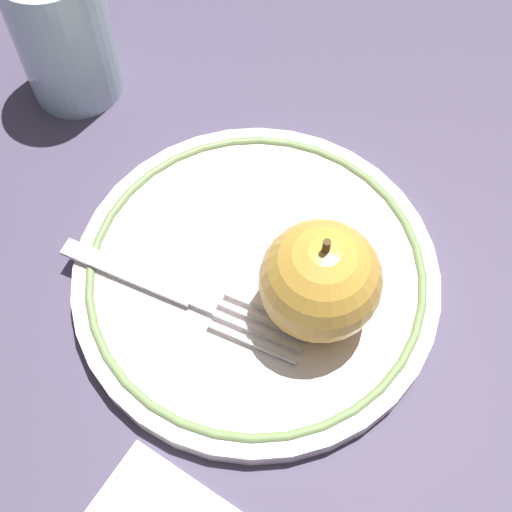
{
  "coord_description": "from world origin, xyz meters",
  "views": [
    {
      "loc": [
        -0.08,
        0.19,
        0.43
      ],
      "look_at": [
        0.01,
        -0.01,
        0.04
      ],
      "focal_mm": 50.0,
      "sensor_mm": 36.0,
      "label": 1
    }
  ],
  "objects": [
    {
      "name": "drinking_glass",
      "position": [
        0.21,
        -0.11,
        0.06
      ],
      "size": [
        0.07,
        0.07,
        0.11
      ],
      "primitive_type": "cylinder",
      "color": "silver",
      "rests_on": "ground_plane"
    },
    {
      "name": "ground_plane",
      "position": [
        0.0,
        0.0,
        0.0
      ],
      "size": [
        2.0,
        2.0,
        0.0
      ],
      "primitive_type": "plane",
      "color": "#4C425C"
    },
    {
      "name": "plate",
      "position": [
        0.01,
        -0.01,
        0.01
      ],
      "size": [
        0.24,
        0.24,
        0.02
      ],
      "color": "white",
      "rests_on": "ground_plane"
    },
    {
      "name": "fork",
      "position": [
        0.05,
        0.03,
        0.02
      ],
      "size": [
        0.17,
        0.03,
        0.0
      ],
      "rotation": [
        0.0,
        0.0,
        3.14
      ],
      "color": "silver",
      "rests_on": "plate"
    },
    {
      "name": "apple_red_whole",
      "position": [
        -0.04,
        0.0,
        0.06
      ],
      "size": [
        0.07,
        0.07,
        0.08
      ],
      "color": "gold",
      "rests_on": "plate"
    }
  ]
}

